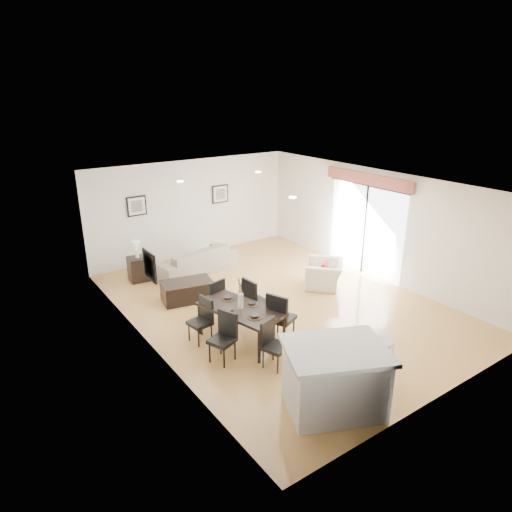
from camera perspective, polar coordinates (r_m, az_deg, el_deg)
ground at (r=10.20m, az=2.80°, el=-6.03°), size 8.00×8.00×0.00m
wall_back at (r=12.93m, az=-7.98°, el=5.92°), size 6.00×0.04×2.70m
wall_front at (r=7.20m, az=22.90°, el=-7.53°), size 6.00×0.04×2.70m
wall_left at (r=8.30m, az=-13.73°, el=-2.75°), size 0.04×8.00×2.70m
wall_right at (r=11.67m, az=14.72°, el=3.88°), size 0.04×8.00×2.70m
ceiling at (r=9.32m, az=3.09°, el=9.02°), size 6.00×8.00×0.02m
sofa at (r=11.95m, az=-7.67°, el=-0.44°), size 2.33×1.24×0.65m
armchair at (r=11.09m, az=8.54°, el=-2.23°), size 1.27×1.27×0.62m
courtyard_plant_a at (r=13.63m, az=25.06°, el=0.57°), size 0.82×0.78×0.72m
courtyard_plant_b at (r=14.45m, az=18.31°, el=2.55°), size 0.46×0.46×0.73m
dining_table at (r=8.55m, az=-1.93°, el=-6.91°), size 1.19×1.78×0.68m
dining_chair_wnear at (r=8.05m, az=-3.94°, el=-9.68°), size 0.52×0.52×0.90m
dining_chair_wfar at (r=8.67m, az=-6.67°, el=-7.61°), size 0.44×0.44×0.86m
dining_chair_enear at (r=8.55m, az=2.95°, el=-7.36°), size 0.58×0.58×0.99m
dining_chair_efar at (r=9.16m, az=-0.31°, el=-5.40°), size 0.47×0.47×0.98m
dining_chair_head at (r=7.87m, az=2.03°, el=-10.59°), size 0.49×0.49×0.86m
dining_chair_foot at (r=9.39m, az=-5.21°, el=-5.17°), size 0.47×0.47×0.89m
vase at (r=8.41m, az=-1.96°, el=-4.98°), size 0.78×1.20×0.61m
coffee_table at (r=10.42m, az=-8.58°, el=-4.30°), size 1.22×0.87×0.44m
side_table at (r=11.66m, az=-14.48°, el=-1.57°), size 0.49×0.49×0.60m
table_lamp at (r=11.47m, az=-14.73°, el=1.11°), size 0.22×0.22×0.43m
cushion at (r=10.90m, az=8.57°, el=-1.55°), size 0.30×0.24×0.29m
kitchen_island at (r=7.02m, az=9.79°, el=-14.78°), size 1.79×1.62×1.02m
bar_stool at (r=7.57m, az=15.47°, el=-10.81°), size 0.37×0.37×0.81m
framed_print_back_left at (r=12.22m, az=-14.70°, el=6.06°), size 0.52×0.04×0.52m
framed_print_back_right at (r=13.26m, az=-4.50°, el=7.74°), size 0.52×0.04×0.52m
framed_print_left_wall at (r=8.02m, az=-13.17°, el=-1.20°), size 0.04×0.52×0.52m
sliding_door at (r=11.75m, az=13.61°, el=5.67°), size 0.12×2.70×2.57m
courtyard at (r=14.73m, az=20.18°, el=4.92°), size 6.00×6.00×2.00m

